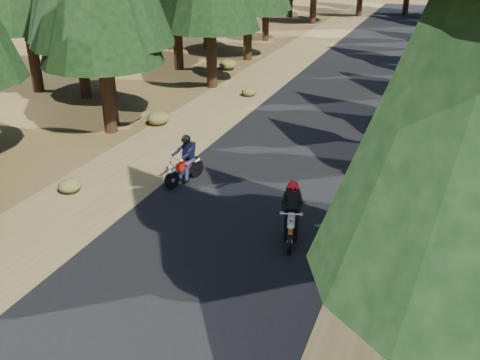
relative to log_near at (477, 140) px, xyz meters
name	(u,v)px	position (x,y,z in m)	size (l,w,h in m)	color
ground	(218,243)	(-6.10, -9.92, -0.16)	(120.00, 120.00, 0.00)	#49381A
road	(279,169)	(-6.10, -4.92, -0.15)	(6.00, 100.00, 0.01)	black
shoulder_l	(156,151)	(-10.70, -4.92, -0.16)	(3.20, 100.00, 0.01)	brown
shoulder_r	(424,191)	(-1.50, -4.92, -0.16)	(3.20, 100.00, 0.01)	brown
log_near	(477,140)	(0.00, 0.00, 0.00)	(0.32, 0.32, 5.82)	#4C4233
understory_shrubs	(347,143)	(-4.37, -2.36, 0.11)	(16.37, 30.17, 0.70)	#474C1E
rider_lead	(291,222)	(-4.46, -9.13, 0.37)	(0.93, 1.83, 1.57)	silver
rider_follow	(184,168)	(-8.50, -7.00, 0.36)	(0.97, 1.79, 1.53)	#A0110A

